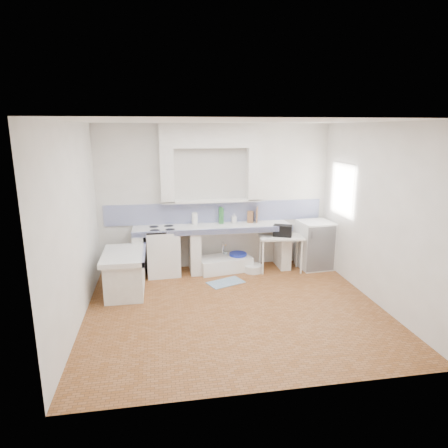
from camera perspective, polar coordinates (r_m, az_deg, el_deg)
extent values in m
plane|color=brown|center=(6.19, 1.57, -12.14)|extent=(4.50, 4.50, 0.00)
plane|color=white|center=(5.57, 1.76, 14.72)|extent=(4.50, 4.50, 0.00)
plane|color=white|center=(7.66, -1.24, 3.94)|extent=(4.50, 0.00, 4.50)
plane|color=white|center=(3.86, 7.44, -6.13)|extent=(4.50, 0.00, 4.50)
plane|color=white|center=(5.74, -20.96, -0.32)|extent=(0.00, 4.50, 4.50)
plane|color=white|center=(6.54, 21.41, 1.28)|extent=(0.00, 4.50, 4.50)
cube|color=white|center=(7.41, -1.93, 12.74)|extent=(1.90, 0.25, 0.45)
cube|color=#341F10|center=(7.61, 18.11, 4.73)|extent=(0.35, 0.86, 1.06)
cube|color=white|center=(7.50, 17.33, 7.59)|extent=(0.01, 0.84, 0.24)
cube|color=white|center=(7.47, -1.65, -0.56)|extent=(3.00, 0.60, 0.08)
cube|color=navy|center=(7.20, -1.34, -1.10)|extent=(3.00, 0.04, 0.10)
cube|color=white|center=(7.54, -12.26, -4.30)|extent=(0.20, 0.55, 0.82)
cube|color=white|center=(7.55, -4.26, -3.98)|extent=(0.20, 0.55, 0.82)
cube|color=white|center=(7.89, 8.51, -3.30)|extent=(0.20, 0.55, 0.82)
cube|color=white|center=(6.71, -14.36, -4.42)|extent=(0.70, 1.10, 0.08)
cube|color=white|center=(6.83, -14.18, -7.22)|extent=(0.60, 1.00, 0.62)
cube|color=navy|center=(6.69, -11.54, -4.33)|extent=(0.04, 1.10, 0.10)
cube|color=navy|center=(7.70, -1.21, 1.72)|extent=(4.27, 0.03, 0.40)
cube|color=white|center=(7.50, -8.89, -4.09)|extent=(0.64, 0.62, 0.86)
cube|color=white|center=(7.69, 0.07, -5.88)|extent=(1.09, 0.72, 0.24)
cube|color=white|center=(7.68, 8.21, -4.27)|extent=(0.88, 0.55, 0.04)
cube|color=white|center=(7.95, 13.11, -2.95)|extent=(0.65, 0.65, 0.94)
cylinder|color=red|center=(7.68, -2.46, -5.81)|extent=(0.36, 0.36, 0.27)
cylinder|color=red|center=(7.72, 0.57, -5.85)|extent=(0.28, 0.28, 0.23)
cylinder|color=#1A2CB6|center=(7.77, 2.04, -5.37)|extent=(0.40, 0.40, 0.32)
cylinder|color=white|center=(7.64, 4.27, -6.46)|extent=(0.41, 0.41, 0.14)
cylinder|color=silver|center=(7.84, -0.37, -5.38)|extent=(0.09, 0.09, 0.27)
cylinder|color=silver|center=(7.85, 0.21, -5.21)|extent=(0.10, 0.10, 0.31)
cube|color=black|center=(7.55, 8.54, -0.97)|extent=(0.40, 0.32, 0.22)
cylinder|color=#296731|center=(7.59, -0.30, 1.20)|extent=(0.08, 0.08, 0.31)
cylinder|color=#296731|center=(7.59, -0.51, 1.25)|extent=(0.09, 0.09, 0.33)
cube|color=#94623B|center=(7.70, 3.85, 1.04)|extent=(0.14, 0.13, 0.23)
cube|color=#94623B|center=(7.74, 4.83, 1.34)|extent=(0.09, 0.21, 0.30)
cylinder|color=white|center=(7.54, -4.30, 0.76)|extent=(0.13, 0.13, 0.23)
imported|color=white|center=(7.65, 1.48, 0.84)|extent=(0.09, 0.09, 0.19)
cube|color=#2C5E8E|center=(7.13, 0.27, -8.50)|extent=(0.72, 0.57, 0.01)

